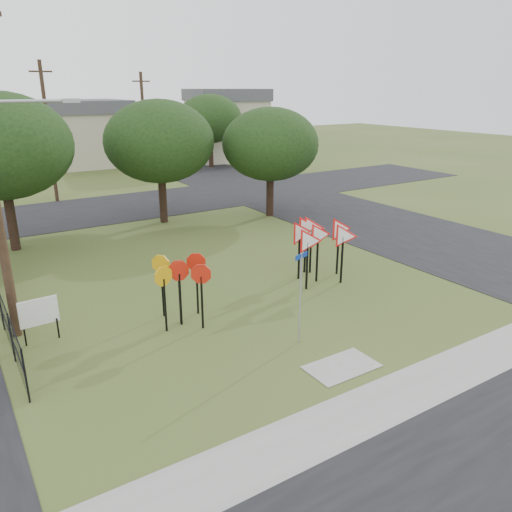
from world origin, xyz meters
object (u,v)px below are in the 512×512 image
Objects in this scene: stop_sign_cluster at (180,276)px; street_name_sign at (300,292)px; yield_sign_cluster at (318,235)px; info_board at (39,313)px.

street_name_sign is at bearing -52.70° from stop_sign_cluster.
stop_sign_cluster is at bearing 127.30° from street_name_sign.
yield_sign_cluster reaches higher than info_board.
street_name_sign is 3.97m from stop_sign_cluster.
stop_sign_cluster is at bearing -173.22° from yield_sign_cluster.
street_name_sign reaches higher than stop_sign_cluster.
street_name_sign is 2.02× the size of info_board.
stop_sign_cluster is at bearing -14.84° from info_board.
yield_sign_cluster is at bearing -1.95° from info_board.
street_name_sign is 7.85m from info_board.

